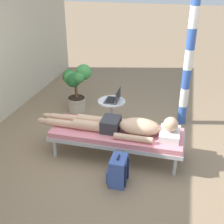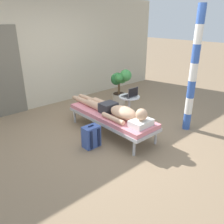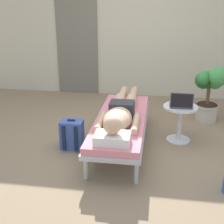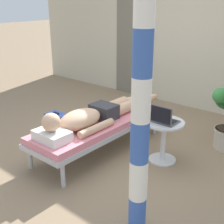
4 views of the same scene
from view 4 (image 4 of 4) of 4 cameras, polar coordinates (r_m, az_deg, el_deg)
ground_plane at (r=4.27m, az=-2.39°, el=-6.20°), size 40.00×40.00×0.00m
house_wall_back at (r=5.77m, az=14.60°, el=14.24°), size 7.60×0.20×2.70m
house_door_panel at (r=6.33m, az=3.97°, el=12.33°), size 0.84×0.03×2.04m
lounge_chair at (r=4.03m, az=-2.35°, el=-2.48°), size 0.68×2.00×0.42m
person_reclining at (r=3.90m, az=-3.37°, el=-0.61°), size 0.53×2.17×0.32m
side_table at (r=3.80m, az=9.56°, el=-4.08°), size 0.48×0.48×0.52m
laptop at (r=3.67m, az=9.36°, el=-1.14°), size 0.31×0.24×0.23m
backpack at (r=4.41m, az=-10.07°, el=-2.80°), size 0.30×0.26×0.42m
porch_post at (r=2.29m, az=5.41°, el=2.23°), size 0.15×0.15×2.41m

